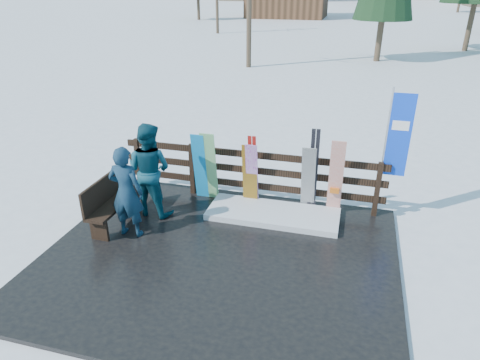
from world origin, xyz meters
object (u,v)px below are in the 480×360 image
(snowboard_5, at_px, (336,178))
(person_front, at_px, (126,192))
(snowboard_0, at_px, (200,167))
(rental_flag, at_px, (395,140))
(snowboard_2, at_px, (250,175))
(snowboard_4, at_px, (308,179))
(person_back, at_px, (150,170))
(bench, at_px, (111,200))
(snowboard_3, at_px, (252,175))
(snowboard_1, at_px, (209,167))

(snowboard_5, bearing_deg, person_front, -154.61)
(snowboard_0, distance_m, rental_flag, 3.93)
(snowboard_2, bearing_deg, rental_flag, 5.64)
(snowboard_4, bearing_deg, person_back, -164.58)
(snowboard_2, xyz_separation_m, snowboard_5, (1.73, -0.00, 0.14))
(snowboard_0, bearing_deg, bench, -131.95)
(snowboard_3, bearing_deg, snowboard_1, -180.00)
(snowboard_2, relative_size, snowboard_4, 0.92)
(rental_flag, relative_size, person_front, 1.49)
(rental_flag, bearing_deg, person_front, -156.75)
(snowboard_0, xyz_separation_m, rental_flag, (3.82, 0.27, 0.85))
(snowboard_0, distance_m, person_front, 1.88)
(snowboard_4, xyz_separation_m, person_front, (-3.06, -1.71, 0.14))
(person_front, height_order, person_back, person_back)
(bench, distance_m, snowboard_1, 2.10)
(person_back, bearing_deg, person_front, 94.81)
(rental_flag, xyz_separation_m, person_front, (-4.60, -1.98, -0.74))
(snowboard_2, xyz_separation_m, person_front, (-1.87, -1.71, 0.19))
(snowboard_3, relative_size, snowboard_4, 0.94)
(snowboard_0, relative_size, snowboard_2, 1.10)
(rental_flag, bearing_deg, snowboard_2, -174.36)
(snowboard_1, relative_size, snowboard_2, 1.13)
(snowboard_0, distance_m, snowboard_1, 0.21)
(snowboard_3, bearing_deg, person_front, -138.26)
(snowboard_1, xyz_separation_m, snowboard_3, (0.92, 0.00, -0.07))
(snowboard_1, height_order, rental_flag, rental_flag)
(snowboard_2, xyz_separation_m, rental_flag, (2.73, 0.27, 0.92))
(snowboard_4, bearing_deg, snowboard_0, 180.00)
(person_front, bearing_deg, rental_flag, -158.10)
(snowboard_5, distance_m, person_back, 3.66)
(snowboard_2, distance_m, snowboard_3, 0.05)
(snowboard_3, height_order, snowboard_5, snowboard_5)
(bench, height_order, snowboard_5, snowboard_5)
(snowboard_3, bearing_deg, snowboard_2, 180.00)
(person_front, distance_m, person_back, 0.88)
(person_front, bearing_deg, snowboard_1, -121.43)
(snowboard_3, relative_size, person_front, 0.81)
(snowboard_1, bearing_deg, person_back, -138.74)
(rental_flag, bearing_deg, snowboard_1, -175.72)
(bench, distance_m, snowboard_5, 4.37)
(bench, bearing_deg, snowboard_0, 48.05)
(snowboard_0, height_order, snowboard_2, snowboard_0)
(rental_flag, bearing_deg, bench, -161.52)
(person_back, bearing_deg, snowboard_1, -131.50)
(person_front, xyz_separation_m, person_back, (0.04, 0.87, 0.08))
(snowboard_5, distance_m, rental_flag, 1.30)
(snowboard_4, relative_size, snowboard_5, 0.90)
(snowboard_3, bearing_deg, snowboard_5, -0.00)
(snowboard_2, distance_m, snowboard_5, 1.73)
(snowboard_2, bearing_deg, snowboard_1, -180.00)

